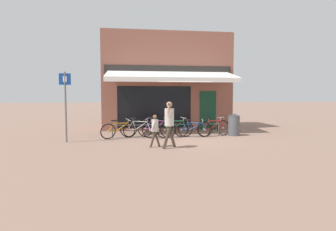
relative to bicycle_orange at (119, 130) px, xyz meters
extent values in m
plane|color=#846656|center=(2.98, -0.51, -0.36)|extent=(160.00, 160.00, 0.00)
cube|color=#8E5647|center=(2.50, 3.96, 2.28)|extent=(7.09, 3.00, 5.28)
cube|color=black|center=(1.72, 2.45, 0.89)|extent=(3.90, 0.04, 2.20)
cube|color=#143D28|center=(4.63, 2.45, 0.69)|extent=(0.90, 0.04, 2.10)
cube|color=#282623|center=(2.50, 2.44, 2.85)|extent=(6.73, 0.06, 0.44)
cube|color=white|center=(2.50, 1.47, 2.53)|extent=(6.38, 1.99, 0.50)
cube|color=white|center=(2.50, 0.48, 2.20)|extent=(6.38, 0.03, 0.20)
cylinder|color=#47494F|center=(2.08, 0.12, 0.19)|extent=(4.87, 0.04, 0.04)
cylinder|color=#47494F|center=(-0.30, 0.12, -0.09)|extent=(0.04, 0.04, 0.55)
cylinder|color=#47494F|center=(4.47, 0.12, -0.09)|extent=(0.04, 0.04, 0.55)
torus|color=black|center=(0.46, 0.22, -0.03)|extent=(0.67, 0.41, 0.68)
cylinder|color=#9E9EA3|center=(0.46, 0.22, -0.03)|extent=(0.09, 0.09, 0.08)
torus|color=black|center=(-0.45, -0.21, -0.03)|extent=(0.67, 0.41, 0.68)
cylinder|color=#9E9EA3|center=(-0.45, -0.21, -0.03)|extent=(0.09, 0.09, 0.08)
cylinder|color=orange|center=(0.12, 0.04, 0.12)|extent=(0.54, 0.23, 0.36)
cylinder|color=orange|center=(0.10, 0.00, 0.29)|extent=(0.57, 0.30, 0.05)
cylinder|color=orange|center=(-0.16, -0.09, 0.13)|extent=(0.10, 0.12, 0.35)
cylinder|color=orange|center=(-0.29, -0.13, -0.04)|extent=(0.33, 0.18, 0.05)
cylinder|color=orange|center=(-0.32, -0.17, 0.14)|extent=(0.30, 0.12, 0.35)
cylinder|color=orange|center=(0.42, 0.18, 0.13)|extent=(0.13, 0.13, 0.33)
cylinder|color=#9E9EA3|center=(-0.19, -0.14, 0.35)|extent=(0.05, 0.06, 0.11)
cube|color=black|center=(-0.20, -0.16, 0.42)|extent=(0.26, 0.20, 0.06)
cylinder|color=#9E9EA3|center=(0.38, 0.13, 0.35)|extent=(0.04, 0.05, 0.14)
cylinder|color=#9E9EA3|center=(0.38, 0.12, 0.42)|extent=(0.24, 0.48, 0.09)
torus|color=black|center=(1.31, -0.18, 0.00)|extent=(0.71, 0.34, 0.73)
cylinder|color=#9E9EA3|center=(1.31, -0.18, 0.00)|extent=(0.09, 0.08, 0.07)
torus|color=black|center=(0.35, 0.19, 0.00)|extent=(0.71, 0.34, 0.73)
cylinder|color=#9E9EA3|center=(0.35, 0.19, 0.00)|extent=(0.09, 0.08, 0.07)
cylinder|color=#BCB7B2|center=(0.94, -0.04, 0.17)|extent=(0.54, 0.26, 0.39)
cylinder|color=#BCB7B2|center=(0.90, -0.04, 0.36)|extent=(0.61, 0.26, 0.05)
cylinder|color=#BCB7B2|center=(0.65, 0.07, 0.17)|extent=(0.12, 0.05, 0.39)
cylinder|color=#BCB7B2|center=(0.52, 0.13, -0.01)|extent=(0.35, 0.16, 0.05)
cylinder|color=#BCB7B2|center=(0.48, 0.13, 0.18)|extent=(0.30, 0.16, 0.38)
cylinder|color=#BCB7B2|center=(1.26, -0.17, 0.18)|extent=(0.15, 0.06, 0.35)
cylinder|color=#9E9EA3|center=(0.59, 0.08, 0.41)|extent=(0.06, 0.03, 0.11)
cube|color=black|center=(0.57, 0.08, 0.48)|extent=(0.26, 0.18, 0.06)
cylinder|color=#9E9EA3|center=(1.20, -0.16, 0.42)|extent=(0.04, 0.04, 0.14)
cylinder|color=#9E9EA3|center=(1.20, -0.16, 0.49)|extent=(0.21, 0.49, 0.05)
torus|color=black|center=(2.11, -0.09, 0.01)|extent=(0.73, 0.41, 0.74)
cylinder|color=#9E9EA3|center=(2.11, -0.09, 0.01)|extent=(0.09, 0.09, 0.08)
torus|color=black|center=(1.13, 0.34, 0.01)|extent=(0.73, 0.41, 0.74)
cylinder|color=#9E9EA3|center=(1.13, 0.34, 0.01)|extent=(0.09, 0.09, 0.08)
cylinder|color=#892D7A|center=(1.74, 0.09, 0.17)|extent=(0.57, 0.23, 0.39)
cylinder|color=#892D7A|center=(1.71, 0.13, 0.36)|extent=(0.62, 0.30, 0.05)
cylinder|color=#892D7A|center=(1.44, 0.22, 0.18)|extent=(0.10, 0.12, 0.39)
cylinder|color=#892D7A|center=(1.30, 0.27, 0.00)|extent=(0.36, 0.18, 0.05)
cylinder|color=#892D7A|center=(1.27, 0.30, 0.19)|extent=(0.32, 0.12, 0.39)
cylinder|color=#892D7A|center=(2.06, -0.05, 0.18)|extent=(0.14, 0.13, 0.36)
cylinder|color=#9E9EA3|center=(1.40, 0.27, 0.42)|extent=(0.06, 0.05, 0.11)
cube|color=black|center=(1.39, 0.28, 0.49)|extent=(0.26, 0.19, 0.06)
cylinder|color=#9E9EA3|center=(2.02, 0.00, 0.42)|extent=(0.04, 0.05, 0.14)
cylinder|color=#9E9EA3|center=(2.02, 0.01, 0.49)|extent=(0.23, 0.49, 0.08)
torus|color=black|center=(2.91, 0.01, 0.01)|extent=(0.73, 0.26, 0.74)
cylinder|color=#9E9EA3|center=(2.91, 0.01, 0.01)|extent=(0.08, 0.08, 0.07)
torus|color=black|center=(1.94, -0.26, 0.01)|extent=(0.73, 0.26, 0.74)
cylinder|color=#9E9EA3|center=(1.94, -0.26, 0.01)|extent=(0.08, 0.08, 0.07)
cylinder|color=#23703D|center=(2.54, -0.09, 0.17)|extent=(0.55, 0.18, 0.40)
cylinder|color=#23703D|center=(2.50, -0.11, 0.37)|extent=(0.60, 0.20, 0.05)
cylinder|color=#23703D|center=(2.24, -0.18, 0.18)|extent=(0.11, 0.07, 0.39)
cylinder|color=#23703D|center=(2.11, -0.21, 0.00)|extent=(0.35, 0.13, 0.05)
cylinder|color=#23703D|center=(2.07, -0.23, 0.19)|extent=(0.30, 0.11, 0.39)
cylinder|color=#23703D|center=(2.85, -0.01, 0.18)|extent=(0.15, 0.08, 0.36)
cylinder|color=#9E9EA3|center=(2.19, -0.20, 0.43)|extent=(0.06, 0.04, 0.11)
cube|color=black|center=(2.18, -0.20, 0.50)|extent=(0.26, 0.16, 0.05)
cylinder|color=#9E9EA3|center=(2.80, -0.03, 0.43)|extent=(0.03, 0.04, 0.14)
cylinder|color=#9E9EA3|center=(2.80, -0.03, 0.50)|extent=(0.16, 0.51, 0.04)
torus|color=black|center=(3.77, -0.09, -0.04)|extent=(0.66, 0.19, 0.65)
cylinder|color=#9E9EA3|center=(3.77, -0.09, -0.04)|extent=(0.08, 0.07, 0.07)
torus|color=black|center=(2.73, 0.07, -0.04)|extent=(0.66, 0.19, 0.65)
cylinder|color=#9E9EA3|center=(2.73, 0.07, -0.04)|extent=(0.08, 0.07, 0.07)
cylinder|color=#1E4793|center=(3.38, -0.04, 0.10)|extent=(0.58, 0.15, 0.35)
cylinder|color=#1E4793|center=(3.34, -0.05, 0.27)|extent=(0.65, 0.13, 0.05)
cylinder|color=#1E4793|center=(3.06, 0.01, 0.11)|extent=(0.12, 0.05, 0.34)
cylinder|color=#1E4793|center=(2.91, 0.04, -0.05)|extent=(0.37, 0.09, 0.05)
cylinder|color=#1E4793|center=(2.87, 0.04, 0.12)|extent=(0.32, 0.11, 0.34)
cylinder|color=#1E4793|center=(3.71, -0.09, 0.11)|extent=(0.15, 0.04, 0.31)
cylinder|color=#9E9EA3|center=(3.00, 0.00, 0.33)|extent=(0.06, 0.03, 0.11)
cube|color=black|center=(2.98, 0.00, 0.40)|extent=(0.25, 0.14, 0.06)
cylinder|color=#9E9EA3|center=(3.65, -0.10, 0.33)|extent=(0.03, 0.04, 0.14)
cylinder|color=#9E9EA3|center=(3.65, -0.10, 0.40)|extent=(0.10, 0.52, 0.06)
torus|color=black|center=(4.74, 0.25, -0.01)|extent=(0.73, 0.35, 0.72)
cylinder|color=#9E9EA3|center=(4.74, 0.25, -0.01)|extent=(0.09, 0.09, 0.08)
torus|color=black|center=(3.73, -0.07, -0.01)|extent=(0.73, 0.35, 0.72)
cylinder|color=#9E9EA3|center=(3.73, -0.07, -0.01)|extent=(0.09, 0.09, 0.08)
cylinder|color=#B21E1E|center=(4.35, 0.15, 0.15)|extent=(0.56, 0.26, 0.38)
cylinder|color=#B21E1E|center=(4.30, 0.16, 0.34)|extent=(0.63, 0.23, 0.05)
cylinder|color=#B21E1E|center=(4.04, 0.05, 0.16)|extent=(0.13, 0.07, 0.38)
cylinder|color=#B21E1E|center=(3.90, -0.02, -0.02)|extent=(0.37, 0.14, 0.05)
cylinder|color=#B21E1E|center=(3.86, 0.00, 0.17)|extent=(0.30, 0.18, 0.37)
cylinder|color=#B21E1E|center=(4.67, 0.25, 0.16)|extent=(0.16, 0.05, 0.35)
cylinder|color=#9E9EA3|center=(3.97, 0.06, 0.39)|extent=(0.06, 0.03, 0.11)
cube|color=black|center=(3.96, 0.07, 0.46)|extent=(0.26, 0.17, 0.06)
cylinder|color=#9E9EA3|center=(4.61, 0.27, 0.40)|extent=(0.04, 0.05, 0.14)
cylinder|color=#9E9EA3|center=(4.61, 0.28, 0.47)|extent=(0.18, 0.50, 0.10)
cylinder|color=#47382D|center=(1.75, -2.53, 0.02)|extent=(0.34, 0.15, 0.80)
cylinder|color=#47382D|center=(1.95, -2.32, 0.02)|extent=(0.34, 0.15, 0.80)
cylinder|color=beige|center=(1.85, -2.42, 0.71)|extent=(0.37, 0.37, 0.61)
sphere|color=#A87A5B|center=(1.85, -2.42, 1.15)|extent=(0.20, 0.20, 0.20)
cylinder|color=beige|center=(1.92, -2.23, 0.71)|extent=(0.28, 0.18, 0.54)
cylinder|color=beige|center=(1.83, -2.62, 0.86)|extent=(0.20, 0.19, 0.27)
cylinder|color=#A87A5B|center=(1.80, -2.62, 0.94)|extent=(0.12, 0.18, 0.41)
cube|color=black|center=(1.81, -2.58, 1.13)|extent=(0.03, 0.07, 0.14)
cylinder|color=#47382D|center=(1.29, -2.24, -0.09)|extent=(0.24, 0.09, 0.57)
cylinder|color=#47382D|center=(1.46, -2.12, -0.09)|extent=(0.24, 0.09, 0.57)
cylinder|color=beige|center=(1.37, -2.18, 0.40)|extent=(0.25, 0.25, 0.43)
sphere|color=brown|center=(1.37, -2.18, 0.72)|extent=(0.14, 0.14, 0.14)
cylinder|color=beige|center=(1.45, -2.05, 0.40)|extent=(0.20, 0.10, 0.39)
cylinder|color=beige|center=(1.30, -2.31, 0.40)|extent=(0.20, 0.10, 0.39)
cylinder|color=#515459|center=(5.21, 0.16, 0.09)|extent=(0.53, 0.53, 0.91)
cone|color=#33353A|center=(5.21, 0.16, 0.60)|extent=(0.54, 0.54, 0.11)
cylinder|color=slate|center=(-2.01, -0.76, 1.01)|extent=(0.07, 0.07, 2.75)
cube|color=#14429E|center=(-2.01, -0.77, 2.11)|extent=(0.44, 0.02, 0.44)
cube|color=white|center=(-2.01, -0.79, 2.11)|extent=(0.14, 0.01, 0.22)
camera|label=1|loc=(0.65, -11.39, 1.41)|focal=28.00mm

